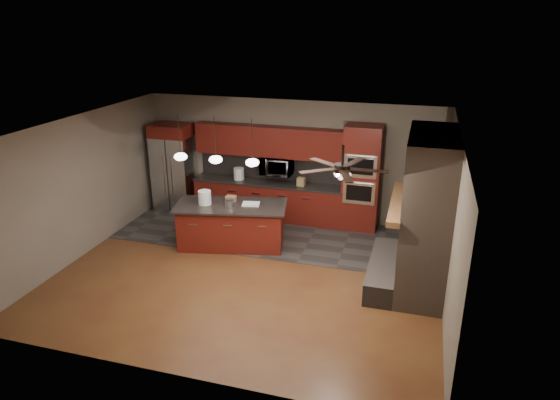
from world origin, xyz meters
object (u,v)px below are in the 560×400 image
(microwave, at_px, (277,166))
(kitchen_island, at_px, (232,225))
(oven_tower, at_px, (361,178))
(cardboard_box, at_px, (231,199))
(white_bucket, at_px, (205,197))
(paint_tray, at_px, (251,204))
(paint_can, at_px, (229,203))
(counter_bucket, at_px, (239,174))
(counter_box, at_px, (301,182))
(refrigerator, at_px, (174,168))

(microwave, height_order, kitchen_island, microwave)
(oven_tower, distance_m, cardboard_box, 2.94)
(white_bucket, relative_size, paint_tray, 0.82)
(paint_can, height_order, cardboard_box, cardboard_box)
(oven_tower, xyz_separation_m, counter_bucket, (-2.90, 0.01, -0.15))
(oven_tower, height_order, counter_bucket, oven_tower)
(white_bucket, height_order, counter_box, white_bucket)
(paint_can, xyz_separation_m, paint_tray, (0.41, 0.18, -0.04))
(kitchen_island, distance_m, paint_tray, 0.63)
(white_bucket, bearing_deg, kitchen_island, 11.17)
(cardboard_box, bearing_deg, paint_can, -77.17)
(counter_bucket, bearing_deg, kitchen_island, -75.03)
(oven_tower, distance_m, counter_box, 1.37)
(counter_bucket, relative_size, counter_box, 1.43)
(refrigerator, height_order, paint_tray, refrigerator)
(kitchen_island, distance_m, counter_bucket, 1.84)
(white_bucket, height_order, paint_tray, white_bucket)
(white_bucket, relative_size, counter_bucket, 1.02)
(white_bucket, height_order, counter_bucket, white_bucket)
(paint_tray, relative_size, cardboard_box, 1.71)
(oven_tower, xyz_separation_m, white_bucket, (-2.98, -1.78, -0.13))
(white_bucket, relative_size, counter_box, 1.45)
(paint_tray, height_order, counter_bucket, counter_bucket)
(microwave, relative_size, cardboard_box, 3.58)
(cardboard_box, bearing_deg, counter_bucket, 104.52)
(microwave, xyz_separation_m, refrigerator, (-2.59, -0.13, -0.22))
(paint_can, height_order, paint_tray, paint_can)
(paint_tray, xyz_separation_m, counter_box, (0.69, 1.52, 0.06))
(kitchen_island, relative_size, paint_tray, 6.99)
(microwave, height_order, cardboard_box, microwave)
(counter_bucket, bearing_deg, cardboard_box, -75.56)
(paint_can, relative_size, cardboard_box, 0.89)
(paint_can, bearing_deg, counter_box, 57.09)
(paint_can, distance_m, counter_box, 2.02)
(oven_tower, distance_m, kitchen_island, 3.06)
(kitchen_island, bearing_deg, refrigerator, 130.98)
(refrigerator, height_order, white_bucket, refrigerator)
(paint_tray, bearing_deg, counter_bucket, 106.09)
(kitchen_island, bearing_deg, cardboard_box, 98.09)
(paint_tray, distance_m, counter_bucket, 1.79)
(white_bucket, bearing_deg, paint_tray, 13.44)
(oven_tower, bearing_deg, refrigerator, -179.07)
(refrigerator, xyz_separation_m, counter_box, (3.20, 0.03, -0.08))
(white_bucket, distance_m, cardboard_box, 0.55)
(cardboard_box, height_order, counter_box, counter_box)
(microwave, bearing_deg, cardboard_box, -108.68)
(counter_bucket, bearing_deg, white_bucket, -92.50)
(refrigerator, distance_m, paint_can, 2.69)
(oven_tower, xyz_separation_m, refrigerator, (-4.56, -0.07, -0.11))
(microwave, bearing_deg, refrigerator, -177.10)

